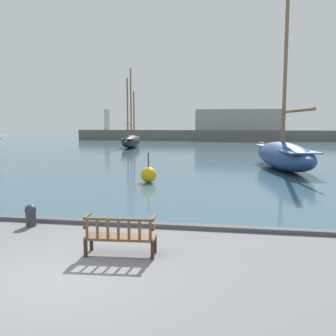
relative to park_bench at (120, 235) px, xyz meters
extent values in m
plane|color=slate|center=(-0.75, -1.38, -0.47)|extent=(160.00, 160.00, 0.00)
cube|color=#385666|center=(-0.75, 42.62, -0.43)|extent=(100.00, 80.00, 0.08)
cube|color=#4C4C50|center=(-0.75, 2.47, -0.41)|extent=(40.00, 0.30, 0.12)
cube|color=#322113|center=(-0.78, 0.21, -0.26)|extent=(0.07, 0.07, 0.42)
cube|color=#322113|center=(0.74, 0.32, -0.26)|extent=(0.07, 0.07, 0.42)
cube|color=#322113|center=(-0.75, -0.24, -0.26)|extent=(0.07, 0.07, 0.42)
cube|color=#322113|center=(0.78, -0.13, -0.26)|extent=(0.07, 0.07, 0.42)
cube|color=brown|center=(0.00, 0.04, -0.05)|extent=(1.63, 0.63, 0.06)
cube|color=brown|center=(0.01, -0.18, 0.42)|extent=(1.60, 0.16, 0.06)
cube|color=brown|center=(-0.70, -0.23, 0.19)|extent=(0.06, 0.04, 0.41)
cube|color=brown|center=(-0.47, -0.22, 0.19)|extent=(0.06, 0.04, 0.41)
cube|color=brown|center=(-0.23, -0.20, 0.19)|extent=(0.06, 0.04, 0.41)
cube|color=brown|center=(0.01, -0.18, 0.19)|extent=(0.06, 0.04, 0.41)
cube|color=brown|center=(0.25, -0.17, 0.19)|extent=(0.06, 0.04, 0.41)
cube|color=brown|center=(0.49, -0.15, 0.19)|extent=(0.06, 0.04, 0.41)
cube|color=brown|center=(0.73, -0.13, 0.19)|extent=(0.06, 0.04, 0.41)
cube|color=#322113|center=(-0.76, -0.11, 0.22)|extent=(0.08, 0.30, 0.06)
cube|color=brown|center=(-0.77, -0.02, 0.43)|extent=(0.09, 0.47, 0.04)
cube|color=#322113|center=(0.77, 0.00, 0.22)|extent=(0.08, 0.30, 0.06)
cube|color=brown|center=(0.77, 0.09, 0.43)|extent=(0.09, 0.47, 0.04)
ellipsoid|color=black|center=(-9.71, 36.31, 0.36)|extent=(2.72, 8.47, 1.49)
cube|color=#4C4C51|center=(-9.71, 36.31, 0.77)|extent=(2.16, 7.42, 0.08)
cylinder|color=brown|center=(-9.73, 36.51, 4.95)|extent=(0.18, 0.18, 8.29)
cylinder|color=brown|center=(-9.54, 34.79, 2.61)|extent=(0.52, 3.47, 0.15)
cylinder|color=brown|center=(-9.98, 38.79, 3.70)|extent=(0.18, 0.18, 5.78)
cylinder|color=brown|center=(-9.46, 34.03, 4.24)|extent=(0.18, 0.18, 6.86)
ellipsoid|color=navy|center=(5.73, 16.81, 0.48)|extent=(3.84, 9.80, 1.73)
cube|color=#516B9E|center=(5.73, 16.81, 0.95)|extent=(3.08, 8.57, 0.08)
cylinder|color=brown|center=(5.69, 17.05, 5.79)|extent=(0.23, 0.23, 9.60)
cylinder|color=brown|center=(6.11, 14.52, 3.28)|extent=(1.02, 5.08, 0.19)
cylinder|color=brown|center=(4.83, 22.26, 0.97)|extent=(0.43, 1.51, 0.19)
cylinder|color=#2D2D33|center=(-3.33, 1.93, -0.23)|extent=(0.29, 0.29, 0.48)
sphere|color=#2D2D33|center=(-3.33, 1.93, 0.01)|extent=(0.34, 0.34, 0.34)
sphere|color=gold|center=(-1.60, 10.00, 0.00)|extent=(0.79, 0.79, 0.79)
cylinder|color=#2D2D33|center=(-1.60, 10.00, 0.75)|extent=(0.06, 0.06, 0.70)
cube|color=#66605B|center=(-0.75, 56.80, 0.47)|extent=(48.00, 2.40, 1.89)
cube|color=gray|center=(3.49, 56.80, 3.17)|extent=(14.52, 2.00, 3.50)
cylinder|color=beige|center=(-19.78, 56.80, 3.23)|extent=(1.00, 1.00, 3.63)
camera|label=1|loc=(2.48, -7.99, 2.54)|focal=40.00mm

